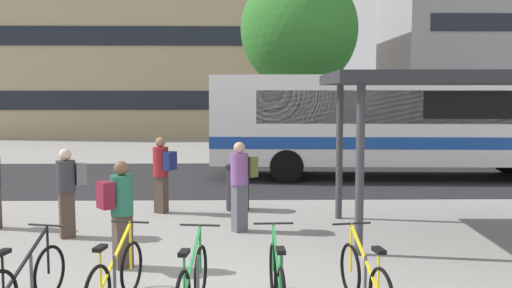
{
  "coord_description": "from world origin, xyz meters",
  "views": [
    {
      "loc": [
        0.66,
        -6.2,
        2.69
      ],
      "look_at": [
        0.86,
        5.19,
        1.62
      ],
      "focal_mm": 39.0,
      "sensor_mm": 36.0,
      "label": 1
    }
  ],
  "objects_px": {
    "commuter_maroon_pack_2": "(120,207)",
    "street_tree_1": "(299,30)",
    "parked_bicycle_black_0": "(26,283)",
    "parked_bicycle_yellow_1": "(116,278)",
    "commuter_grey_pack_5": "(68,186)",
    "trash_bin": "(238,187)",
    "parked_bicycle_green_3": "(277,281)",
    "commuter_navy_pack_1": "(162,170)",
    "commuter_olive_pack_3": "(241,180)",
    "parked_bicycle_green_2": "(192,283)",
    "parked_bicycle_yellow_4": "(365,281)",
    "transit_shelter": "(497,83)",
    "city_bus": "(403,121)"
  },
  "relations": [
    {
      "from": "transit_shelter",
      "to": "parked_bicycle_black_0",
      "type": "bearing_deg",
      "value": -151.46
    },
    {
      "from": "parked_bicycle_green_2",
      "to": "trash_bin",
      "type": "distance_m",
      "value": 6.01
    },
    {
      "from": "commuter_olive_pack_3",
      "to": "street_tree_1",
      "type": "height_order",
      "value": "street_tree_1"
    },
    {
      "from": "parked_bicycle_green_2",
      "to": "commuter_olive_pack_3",
      "type": "height_order",
      "value": "commuter_olive_pack_3"
    },
    {
      "from": "commuter_maroon_pack_2",
      "to": "commuter_grey_pack_5",
      "type": "height_order",
      "value": "commuter_grey_pack_5"
    },
    {
      "from": "parked_bicycle_green_2",
      "to": "commuter_grey_pack_5",
      "type": "xyz_separation_m",
      "value": [
        -2.63,
        3.63,
        0.57
      ]
    },
    {
      "from": "parked_bicycle_black_0",
      "to": "street_tree_1",
      "type": "relative_size",
      "value": 0.21
    },
    {
      "from": "transit_shelter",
      "to": "commuter_grey_pack_5",
      "type": "xyz_separation_m",
      "value": [
        -7.9,
        0.02,
        -1.89
      ]
    },
    {
      "from": "parked_bicycle_yellow_4",
      "to": "commuter_olive_pack_3",
      "type": "bearing_deg",
      "value": 11.83
    },
    {
      "from": "parked_bicycle_yellow_1",
      "to": "transit_shelter",
      "type": "distance_m",
      "value": 7.53
    },
    {
      "from": "parked_bicycle_black_0",
      "to": "parked_bicycle_yellow_4",
      "type": "relative_size",
      "value": 0.99
    },
    {
      "from": "commuter_olive_pack_3",
      "to": "street_tree_1",
      "type": "distance_m",
      "value": 14.09
    },
    {
      "from": "city_bus",
      "to": "parked_bicycle_green_2",
      "type": "distance_m",
      "value": 12.17
    },
    {
      "from": "commuter_grey_pack_5",
      "to": "street_tree_1",
      "type": "relative_size",
      "value": 0.21
    },
    {
      "from": "parked_bicycle_green_3",
      "to": "trash_bin",
      "type": "height_order",
      "value": "trash_bin"
    },
    {
      "from": "parked_bicycle_black_0",
      "to": "parked_bicycle_green_3",
      "type": "distance_m",
      "value": 3.05
    },
    {
      "from": "parked_bicycle_green_3",
      "to": "trash_bin",
      "type": "xyz_separation_m",
      "value": [
        -0.57,
        5.91,
        0.13
      ]
    },
    {
      "from": "commuter_maroon_pack_2",
      "to": "street_tree_1",
      "type": "height_order",
      "value": "street_tree_1"
    },
    {
      "from": "parked_bicycle_black_0",
      "to": "commuter_navy_pack_1",
      "type": "xyz_separation_m",
      "value": [
        0.81,
        5.66,
        0.59
      ]
    },
    {
      "from": "parked_bicycle_yellow_4",
      "to": "commuter_navy_pack_1",
      "type": "xyz_separation_m",
      "value": [
        -3.32,
        5.64,
        0.59
      ]
    },
    {
      "from": "city_bus",
      "to": "commuter_navy_pack_1",
      "type": "distance_m",
      "value": 8.48
    },
    {
      "from": "commuter_navy_pack_1",
      "to": "parked_bicycle_yellow_1",
      "type": "bearing_deg",
      "value": 122.65
    },
    {
      "from": "commuter_navy_pack_1",
      "to": "street_tree_1",
      "type": "relative_size",
      "value": 0.22
    },
    {
      "from": "commuter_olive_pack_3",
      "to": "commuter_grey_pack_5",
      "type": "bearing_deg",
      "value": -28.23
    },
    {
      "from": "commuter_grey_pack_5",
      "to": "commuter_maroon_pack_2",
      "type": "bearing_deg",
      "value": 98.2
    },
    {
      "from": "city_bus",
      "to": "parked_bicycle_green_3",
      "type": "height_order",
      "value": "city_bus"
    },
    {
      "from": "parked_bicycle_yellow_1",
      "to": "commuter_navy_pack_1",
      "type": "xyz_separation_m",
      "value": [
        -0.24,
        5.49,
        0.59
      ]
    },
    {
      "from": "parked_bicycle_green_2",
      "to": "parked_bicycle_yellow_4",
      "type": "height_order",
      "value": "same"
    },
    {
      "from": "parked_bicycle_yellow_1",
      "to": "commuter_olive_pack_3",
      "type": "height_order",
      "value": "commuter_olive_pack_3"
    },
    {
      "from": "city_bus",
      "to": "transit_shelter",
      "type": "xyz_separation_m",
      "value": [
        -0.29,
        -7.12,
        1.08
      ]
    },
    {
      "from": "commuter_navy_pack_1",
      "to": "commuter_olive_pack_3",
      "type": "relative_size",
      "value": 0.97
    },
    {
      "from": "city_bus",
      "to": "commuter_navy_pack_1",
      "type": "xyz_separation_m",
      "value": [
        -6.77,
        -5.04,
        -0.8
      ]
    },
    {
      "from": "trash_bin",
      "to": "street_tree_1",
      "type": "xyz_separation_m",
      "value": [
        2.45,
        11.26,
        4.79
      ]
    },
    {
      "from": "parked_bicycle_black_0",
      "to": "trash_bin",
      "type": "relative_size",
      "value": 1.64
    },
    {
      "from": "street_tree_1",
      "to": "city_bus",
      "type": "bearing_deg",
      "value": -67.82
    },
    {
      "from": "commuter_maroon_pack_2",
      "to": "trash_bin",
      "type": "bearing_deg",
      "value": 30.48
    },
    {
      "from": "parked_bicycle_black_0",
      "to": "trash_bin",
      "type": "distance_m",
      "value": 6.45
    },
    {
      "from": "transit_shelter",
      "to": "trash_bin",
      "type": "bearing_deg",
      "value": 156.14
    },
    {
      "from": "parked_bicycle_green_2",
      "to": "commuter_maroon_pack_2",
      "type": "bearing_deg",
      "value": 42.13
    },
    {
      "from": "commuter_grey_pack_5",
      "to": "trash_bin",
      "type": "bearing_deg",
      "value": -170.9
    },
    {
      "from": "street_tree_1",
      "to": "parked_bicycle_green_2",
      "type": "bearing_deg",
      "value": -99.56
    },
    {
      "from": "parked_bicycle_yellow_4",
      "to": "commuter_maroon_pack_2",
      "type": "xyz_separation_m",
      "value": [
        -3.37,
        1.73,
        0.57
      ]
    },
    {
      "from": "parked_bicycle_black_0",
      "to": "parked_bicycle_yellow_1",
      "type": "bearing_deg",
      "value": -68.16
    },
    {
      "from": "parked_bicycle_yellow_4",
      "to": "commuter_maroon_pack_2",
      "type": "height_order",
      "value": "commuter_maroon_pack_2"
    },
    {
      "from": "commuter_maroon_pack_2",
      "to": "street_tree_1",
      "type": "relative_size",
      "value": 0.21
    },
    {
      "from": "street_tree_1",
      "to": "parked_bicycle_green_3",
      "type": "bearing_deg",
      "value": -96.23
    },
    {
      "from": "commuter_maroon_pack_2",
      "to": "street_tree_1",
      "type": "xyz_separation_m",
      "value": [
        4.17,
        15.47,
        4.36
      ]
    },
    {
      "from": "commuter_olive_pack_3",
      "to": "street_tree_1",
      "type": "bearing_deg",
      "value": -135.61
    },
    {
      "from": "parked_bicycle_green_2",
      "to": "commuter_maroon_pack_2",
      "type": "height_order",
      "value": "commuter_maroon_pack_2"
    },
    {
      "from": "city_bus",
      "to": "trash_bin",
      "type": "distance_m",
      "value": 7.08
    }
  ]
}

